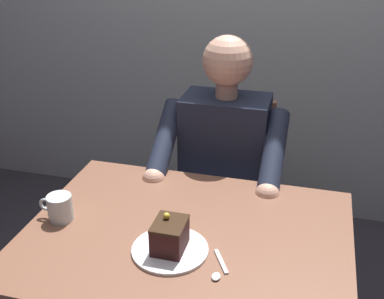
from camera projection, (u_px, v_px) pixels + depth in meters
The scene contains 7 objects.
dining_table at pixel (186, 255), 1.57m from camera, with size 1.03×0.79×0.73m.
chair at pixel (227, 187), 2.25m from camera, with size 0.42×0.42×0.90m.
seated_person at pixel (220, 178), 2.04m from camera, with size 0.53×0.58×1.23m.
dessert_plate at pixel (170, 250), 1.45m from camera, with size 0.23×0.23×0.01m, color white.
cake_slice at pixel (170, 235), 1.42m from camera, with size 0.09×0.11×0.11m.
coffee_cup at pixel (60, 207), 1.58m from camera, with size 0.12×0.08×0.09m.
dessert_spoon at pixel (218, 269), 1.37m from camera, with size 0.06×0.14×0.01m.
Camera 1 is at (-0.34, 1.21, 1.63)m, focal length 44.94 mm.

